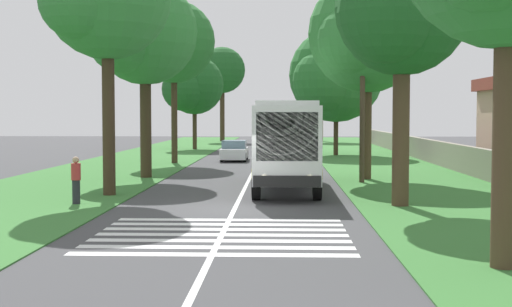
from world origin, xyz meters
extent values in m
plane|color=#424244|center=(0.00, 0.00, 0.00)|extent=(160.00, 160.00, 0.00)
cube|color=#387533|center=(15.00, 8.20, 0.02)|extent=(120.00, 8.00, 0.04)
cube|color=#387533|center=(15.00, -8.20, 0.02)|extent=(120.00, 8.00, 0.04)
cube|color=silver|center=(15.00, 0.00, 0.00)|extent=(110.00, 0.16, 0.01)
cube|color=white|center=(6.64, -1.80, 2.10)|extent=(11.00, 2.50, 2.90)
cube|color=slate|center=(6.94, -1.80, 2.62)|extent=(9.68, 2.54, 0.85)
cube|color=slate|center=(1.18, -1.80, 2.45)|extent=(0.08, 2.20, 1.74)
cube|color=#B29E19|center=(6.64, -1.80, 1.10)|extent=(10.78, 2.53, 0.36)
cube|color=white|center=(6.64, -1.80, 3.64)|extent=(10.56, 2.30, 0.18)
cube|color=black|center=(1.06, -1.80, 0.87)|extent=(0.16, 2.40, 0.40)
sphere|color=#F2EDCC|center=(1.12, -1.00, 1.00)|extent=(0.24, 0.24, 0.24)
sphere|color=#F2EDCC|center=(1.12, -2.60, 1.00)|extent=(0.24, 0.24, 0.24)
cylinder|color=black|center=(2.74, -0.65, 0.55)|extent=(1.10, 0.32, 1.10)
cylinder|color=black|center=(10.14, -0.65, 0.55)|extent=(1.10, 0.32, 1.10)
cylinder|color=black|center=(2.74, -2.95, 0.55)|extent=(1.10, 0.32, 1.10)
cylinder|color=black|center=(10.14, -2.95, 0.55)|extent=(1.10, 0.32, 1.10)
cube|color=silver|center=(-7.78, 0.00, 0.00)|extent=(0.45, 6.80, 0.01)
cube|color=silver|center=(-6.88, 0.00, 0.00)|extent=(0.45, 6.80, 0.01)
cube|color=silver|center=(-5.98, 0.00, 0.00)|extent=(0.45, 6.80, 0.01)
cube|color=silver|center=(-5.08, 0.00, 0.00)|extent=(0.45, 6.80, 0.01)
cube|color=silver|center=(-4.18, 0.00, 0.00)|extent=(0.45, 6.80, 0.01)
cube|color=silver|center=(-3.28, 0.00, 0.00)|extent=(0.45, 6.80, 0.01)
cube|color=silver|center=(-2.38, 0.00, 0.00)|extent=(0.45, 6.80, 0.01)
cube|color=silver|center=(25.38, 1.67, 0.53)|extent=(4.30, 1.75, 0.70)
cube|color=slate|center=(25.28, 1.67, 1.15)|extent=(2.00, 1.61, 0.55)
cylinder|color=black|center=(24.03, 2.45, 0.32)|extent=(0.64, 0.22, 0.64)
cylinder|color=black|center=(26.73, 2.45, 0.32)|extent=(0.64, 0.22, 0.64)
cylinder|color=black|center=(24.03, 0.89, 0.32)|extent=(0.64, 0.22, 0.64)
cylinder|color=black|center=(26.73, 0.89, 0.32)|extent=(0.64, 0.22, 0.64)
cube|color=#B7A893|center=(34.48, -1.55, 0.53)|extent=(4.30, 1.75, 0.70)
cube|color=slate|center=(34.38, -1.55, 1.15)|extent=(2.00, 1.61, 0.55)
cylinder|color=black|center=(33.13, -0.77, 0.32)|extent=(0.64, 0.22, 0.64)
cylinder|color=black|center=(35.83, -0.77, 0.32)|extent=(0.64, 0.22, 0.64)
cylinder|color=black|center=(33.13, -2.33, 0.32)|extent=(0.64, 0.22, 0.64)
cylinder|color=black|center=(35.83, -2.33, 0.32)|extent=(0.64, 0.22, 0.64)
cube|color=silver|center=(42.50, -1.99, 0.53)|extent=(4.30, 1.75, 0.70)
cube|color=slate|center=(42.40, -1.99, 1.15)|extent=(2.00, 1.61, 0.55)
cylinder|color=black|center=(41.15, -1.21, 0.32)|extent=(0.64, 0.22, 0.64)
cylinder|color=black|center=(43.85, -1.21, 0.32)|extent=(0.64, 0.22, 0.64)
cylinder|color=black|center=(41.15, -2.77, 0.32)|extent=(0.64, 0.22, 0.64)
cylinder|color=black|center=(43.85, -2.77, 0.32)|extent=(0.64, 0.22, 0.64)
cylinder|color=#3D2D1E|center=(41.19, 6.38, 2.24)|extent=(0.39, 0.39, 4.39)
sphere|color=#1E5623|center=(41.19, 6.38, 5.91)|extent=(5.38, 5.38, 5.38)
sphere|color=#1E5623|center=(42.80, 6.38, 5.51)|extent=(3.74, 3.74, 3.74)
sphere|color=#1E5623|center=(39.84, 7.18, 5.51)|extent=(3.98, 3.98, 3.98)
cylinder|color=#3D2D1E|center=(22.42, 5.42, 3.26)|extent=(0.40, 0.40, 6.44)
sphere|color=#286B2D|center=(22.42, 5.42, 7.97)|extent=(5.39, 5.39, 5.39)
sphere|color=#286B2D|center=(24.04, 5.42, 7.56)|extent=(3.58, 3.58, 3.58)
sphere|color=#286B2D|center=(21.08, 6.23, 7.56)|extent=(3.81, 3.81, 3.81)
cylinder|color=#3D2D1E|center=(3.87, 5.22, 3.28)|extent=(0.49, 0.49, 6.47)
sphere|color=#337A38|center=(5.38, 5.22, 7.52)|extent=(3.57, 3.57, 3.57)
sphere|color=#337A38|center=(2.62, 5.98, 7.52)|extent=(3.05, 3.05, 3.05)
cylinder|color=#3D2D1E|center=(60.08, 5.40, 3.50)|extent=(0.55, 0.55, 6.92)
sphere|color=#1E5623|center=(60.08, 5.40, 8.46)|extent=(5.45, 5.45, 5.45)
sphere|color=#1E5623|center=(61.72, 5.40, 8.05)|extent=(3.05, 3.05, 3.05)
sphere|color=#1E5623|center=(58.72, 6.22, 8.05)|extent=(3.12, 3.12, 3.12)
cylinder|color=#3D2D1E|center=(11.75, 5.26, 2.98)|extent=(0.57, 0.57, 5.87)
sphere|color=#337A38|center=(11.75, 5.26, 7.37)|extent=(5.31, 5.31, 5.31)
sphere|color=#337A38|center=(13.35, 5.26, 6.97)|extent=(3.16, 3.16, 3.16)
sphere|color=#337A38|center=(10.43, 6.06, 6.97)|extent=(3.57, 3.57, 3.57)
cylinder|color=#4C3826|center=(0.96, -5.76, 2.83)|extent=(0.59, 0.59, 5.58)
sphere|color=#1E5623|center=(0.96, -5.76, 6.91)|extent=(4.67, 4.67, 4.67)
sphere|color=#1E5623|center=(2.36, -5.76, 6.56)|extent=(2.88, 2.88, 2.88)
sphere|color=#1E5623|center=(-0.21, -5.06, 6.56)|extent=(3.31, 3.31, 3.31)
cylinder|color=#4C3826|center=(11.24, -5.81, 2.82)|extent=(0.48, 0.48, 5.55)
sphere|color=#337A38|center=(11.24, -5.81, 7.19)|extent=(5.81, 5.81, 5.81)
sphere|color=#337A38|center=(12.98, -5.81, 6.75)|extent=(4.05, 4.05, 4.05)
sphere|color=#337A38|center=(9.79, -4.93, 6.75)|extent=(3.34, 3.34, 3.34)
cylinder|color=brown|center=(60.75, -6.31, 3.53)|extent=(0.52, 0.52, 6.97)
sphere|color=#286B2D|center=(60.75, -6.31, 8.46)|extent=(5.27, 5.27, 5.27)
sphere|color=#286B2D|center=(62.34, -6.31, 8.06)|extent=(2.97, 2.97, 2.97)
sphere|color=#286B2D|center=(59.44, -5.52, 8.06)|extent=(3.69, 3.69, 3.69)
cylinder|color=#3D2D1E|center=(31.82, -5.88, 2.16)|extent=(0.37, 0.37, 4.23)
sphere|color=#286B2D|center=(31.82, -5.88, 6.30)|extent=(7.36, 7.36, 7.36)
sphere|color=#286B2D|center=(34.03, -5.88, 5.75)|extent=(4.96, 4.96, 4.96)
sphere|color=#286B2D|center=(29.98, -4.77, 5.75)|extent=(4.68, 4.68, 4.68)
cylinder|color=#4C3826|center=(-9.10, -6.23, 2.82)|extent=(0.53, 0.53, 5.56)
cylinder|color=#473828|center=(9.49, -5.39, 4.11)|extent=(0.24, 0.24, 8.14)
cube|color=#3D3326|center=(9.49, -5.39, 7.58)|extent=(0.12, 1.40, 0.12)
cube|color=gray|center=(20.00, -11.60, 0.79)|extent=(70.00, 0.40, 1.50)
cylinder|color=#26262D|center=(1.07, 5.74, 0.46)|extent=(0.28, 0.28, 0.85)
cylinder|color=#B23333|center=(1.07, 5.74, 1.19)|extent=(0.34, 0.34, 0.60)
sphere|color=tan|center=(1.07, 5.74, 1.61)|extent=(0.24, 0.24, 0.24)
camera|label=1|loc=(-23.96, -1.59, 3.24)|focal=49.87mm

